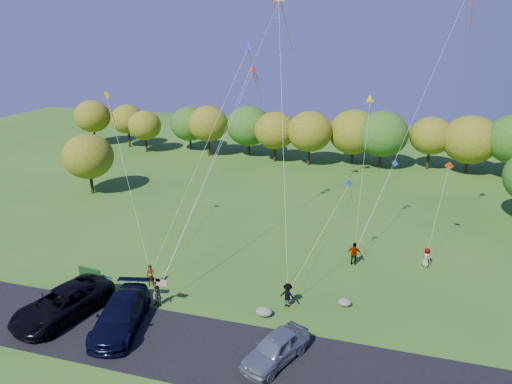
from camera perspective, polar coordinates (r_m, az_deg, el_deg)
ground at (r=31.74m, az=-4.90°, el=-14.51°), size 140.00×140.00×0.00m
asphalt_lane at (r=28.75m, az=-7.86°, el=-18.69°), size 44.00×6.00×0.06m
treeline at (r=62.60m, az=8.15°, el=7.24°), size 75.03×27.76×7.91m
minivan_dark at (r=32.98m, az=-23.02°, el=-12.70°), size 4.74×7.34×1.88m
minivan_navy at (r=30.70m, az=-16.56°, el=-14.48°), size 3.91×6.72×1.83m
minivan_silver at (r=27.13m, az=2.46°, el=-18.94°), size 3.70×5.09×1.61m
flyer_a at (r=34.68m, az=-13.03°, el=-10.18°), size 0.69×0.53×1.68m
flyer_b at (r=32.33m, az=-12.19°, el=-12.61°), size 0.78×0.63×1.54m
flyer_c at (r=31.63m, az=3.99°, el=-12.75°), size 1.22×0.84×1.73m
flyer_d at (r=37.45m, az=12.18°, el=-7.56°), size 1.13×0.48×1.91m
flyer_e at (r=38.84m, az=20.52°, el=-7.66°), size 0.89×0.93×1.60m
park_bench at (r=36.72m, az=-19.97°, el=-9.59°), size 2.00×0.60×1.10m
trash_barrel at (r=35.12m, az=-18.08°, el=-11.02°), size 0.60×0.60×0.91m
flag_assembly at (r=31.71m, az=-11.98°, el=-11.42°), size 0.83×0.53×2.23m
boulder_near at (r=31.00m, az=1.01°, el=-14.73°), size 1.13×0.88×0.56m
boulder_far at (r=32.55m, az=11.01°, el=-13.38°), size 0.92×0.77×0.48m
kites_aloft at (r=38.90m, az=6.41°, el=21.49°), size 26.60×12.16×19.69m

